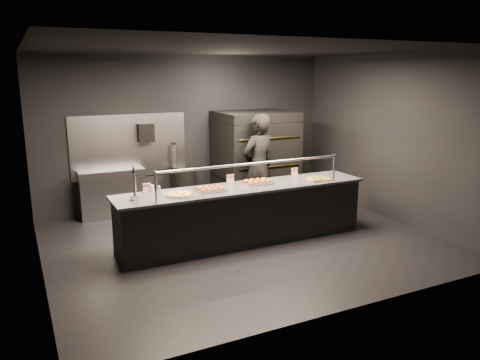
{
  "coord_description": "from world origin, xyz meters",
  "views": [
    {
      "loc": [
        -3.19,
        -6.37,
        2.67
      ],
      "look_at": [
        0.03,
        0.2,
        0.98
      ],
      "focal_mm": 35.0,
      "sensor_mm": 36.0,
      "label": 1
    }
  ],
  "objects_px": {
    "pizza_oven": "(255,158)",
    "towel_dispenser": "(146,133)",
    "trash_bin": "(184,189)",
    "service_counter": "(244,214)",
    "round_pizza": "(179,194)",
    "fire_extinguisher": "(174,156)",
    "slider_tray_a": "(211,189)",
    "prep_shelf": "(113,193)",
    "beer_tap": "(135,190)",
    "slider_tray_b": "(257,182)",
    "worker": "(258,166)",
    "square_pizza": "(318,179)"
  },
  "relations": [
    {
      "from": "slider_tray_a",
      "to": "slider_tray_b",
      "type": "relative_size",
      "value": 0.94
    },
    {
      "from": "prep_shelf",
      "to": "slider_tray_b",
      "type": "relative_size",
      "value": 2.49
    },
    {
      "from": "pizza_oven",
      "to": "slider_tray_a",
      "type": "bearing_deg",
      "value": -132.67
    },
    {
      "from": "towel_dispenser",
      "to": "fire_extinguisher",
      "type": "xyz_separation_m",
      "value": [
        0.55,
        0.01,
        -0.49
      ]
    },
    {
      "from": "slider_tray_a",
      "to": "worker",
      "type": "height_order",
      "value": "worker"
    },
    {
      "from": "pizza_oven",
      "to": "towel_dispenser",
      "type": "xyz_separation_m",
      "value": [
        -2.1,
        0.49,
        0.58
      ]
    },
    {
      "from": "round_pizza",
      "to": "beer_tap",
      "type": "bearing_deg",
      "value": 176.84
    },
    {
      "from": "prep_shelf",
      "to": "square_pizza",
      "type": "height_order",
      "value": "square_pizza"
    },
    {
      "from": "trash_bin",
      "to": "round_pizza",
      "type": "bearing_deg",
      "value": -110.84
    },
    {
      "from": "prep_shelf",
      "to": "trash_bin",
      "type": "distance_m",
      "value": 1.38
    },
    {
      "from": "fire_extinguisher",
      "to": "service_counter",
      "type": "bearing_deg",
      "value": -81.7
    },
    {
      "from": "beer_tap",
      "to": "trash_bin",
      "type": "bearing_deg",
      "value": 56.13
    },
    {
      "from": "service_counter",
      "to": "prep_shelf",
      "type": "bearing_deg",
      "value": 124.59
    },
    {
      "from": "fire_extinguisher",
      "to": "round_pizza",
      "type": "relative_size",
      "value": 1.2
    },
    {
      "from": "fire_extinguisher",
      "to": "worker",
      "type": "xyz_separation_m",
      "value": [
        1.2,
        -1.31,
        -0.09
      ]
    },
    {
      "from": "slider_tray_a",
      "to": "trash_bin",
      "type": "xyz_separation_m",
      "value": [
        0.35,
        2.24,
        -0.54
      ]
    },
    {
      "from": "slider_tray_b",
      "to": "worker",
      "type": "xyz_separation_m",
      "value": [
        0.57,
        1.01,
        0.03
      ]
    },
    {
      "from": "trash_bin",
      "to": "service_counter",
      "type": "bearing_deg",
      "value": -84.31
    },
    {
      "from": "pizza_oven",
      "to": "prep_shelf",
      "type": "distance_m",
      "value": 2.88
    },
    {
      "from": "pizza_oven",
      "to": "fire_extinguisher",
      "type": "bearing_deg",
      "value": 162.11
    },
    {
      "from": "square_pizza",
      "to": "fire_extinguisher",
      "type": "bearing_deg",
      "value": 123.45
    },
    {
      "from": "towel_dispenser",
      "to": "worker",
      "type": "distance_m",
      "value": 2.25
    },
    {
      "from": "towel_dispenser",
      "to": "beer_tap",
      "type": "bearing_deg",
      "value": -108.91
    },
    {
      "from": "square_pizza",
      "to": "trash_bin",
      "type": "relative_size",
      "value": 0.52
    },
    {
      "from": "service_counter",
      "to": "square_pizza",
      "type": "xyz_separation_m",
      "value": [
        1.32,
        -0.13,
        0.47
      ]
    },
    {
      "from": "towel_dispenser",
      "to": "square_pizza",
      "type": "relative_size",
      "value": 0.83
    },
    {
      "from": "pizza_oven",
      "to": "fire_extinguisher",
      "type": "distance_m",
      "value": 1.63
    },
    {
      "from": "prep_shelf",
      "to": "beer_tap",
      "type": "height_order",
      "value": "beer_tap"
    },
    {
      "from": "prep_shelf",
      "to": "beer_tap",
      "type": "xyz_separation_m",
      "value": [
        -0.13,
        -2.34,
        0.62
      ]
    },
    {
      "from": "beer_tap",
      "to": "slider_tray_b",
      "type": "bearing_deg",
      "value": 2.97
    },
    {
      "from": "pizza_oven",
      "to": "round_pizza",
      "type": "relative_size",
      "value": 4.53
    },
    {
      "from": "towel_dispenser",
      "to": "slider_tray_a",
      "type": "height_order",
      "value": "towel_dispenser"
    },
    {
      "from": "square_pizza",
      "to": "slider_tray_b",
      "type": "bearing_deg",
      "value": 168.51
    },
    {
      "from": "slider_tray_a",
      "to": "worker",
      "type": "bearing_deg",
      "value": 38.19
    },
    {
      "from": "service_counter",
      "to": "pizza_oven",
      "type": "relative_size",
      "value": 2.15
    },
    {
      "from": "square_pizza",
      "to": "worker",
      "type": "bearing_deg",
      "value": 111.19
    },
    {
      "from": "pizza_oven",
      "to": "service_counter",
      "type": "bearing_deg",
      "value": -122.27
    },
    {
      "from": "fire_extinguisher",
      "to": "trash_bin",
      "type": "height_order",
      "value": "fire_extinguisher"
    },
    {
      "from": "prep_shelf",
      "to": "fire_extinguisher",
      "type": "distance_m",
      "value": 1.39
    },
    {
      "from": "prep_shelf",
      "to": "trash_bin",
      "type": "height_order",
      "value": "prep_shelf"
    },
    {
      "from": "fire_extinguisher",
      "to": "slider_tray_a",
      "type": "bearing_deg",
      "value": -95.27
    },
    {
      "from": "towel_dispenser",
      "to": "square_pizza",
      "type": "xyz_separation_m",
      "value": [
        2.22,
        -2.52,
        -0.61
      ]
    },
    {
      "from": "fire_extinguisher",
      "to": "worker",
      "type": "relative_size",
      "value": 0.26
    },
    {
      "from": "round_pizza",
      "to": "slider_tray_a",
      "type": "distance_m",
      "value": 0.52
    },
    {
      "from": "beer_tap",
      "to": "slider_tray_a",
      "type": "height_order",
      "value": "beer_tap"
    },
    {
      "from": "prep_shelf",
      "to": "slider_tray_b",
      "type": "xyz_separation_m",
      "value": [
        1.88,
        -2.24,
        0.5
      ]
    },
    {
      "from": "round_pizza",
      "to": "trash_bin",
      "type": "xyz_separation_m",
      "value": [
        0.87,
        2.28,
        -0.53
      ]
    },
    {
      "from": "pizza_oven",
      "to": "trash_bin",
      "type": "height_order",
      "value": "pizza_oven"
    },
    {
      "from": "fire_extinguisher",
      "to": "slider_tray_b",
      "type": "distance_m",
      "value": 2.4
    },
    {
      "from": "fire_extinguisher",
      "to": "pizza_oven",
      "type": "bearing_deg",
      "value": -17.89
    }
  ]
}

